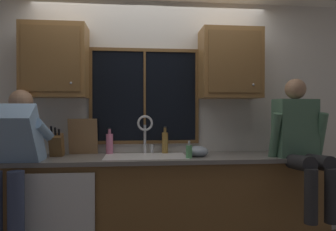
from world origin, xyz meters
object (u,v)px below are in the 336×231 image
object	(u,v)px
soap_dispenser	(189,151)
knife_block	(57,145)
mixing_bowl	(197,151)
bottle_green_glass	(165,142)
bottle_tall_clear	(110,143)
person_sitting_on_counter	(300,139)
person_standing	(12,159)
cutting_board	(83,137)

from	to	relation	value
soap_dispenser	knife_block	bearing A→B (deg)	169.21
mixing_bowl	bottle_green_glass	world-z (taller)	bottle_green_glass
bottle_tall_clear	person_sitting_on_counter	bearing A→B (deg)	-15.20
person_standing	knife_block	distance (m)	0.48
mixing_bowl	cutting_board	bearing A→B (deg)	167.13
knife_block	bottle_tall_clear	size ratio (longest dim) A/B	1.19
person_standing	knife_block	xyz separation A→B (m)	(0.28, 0.39, 0.07)
person_standing	soap_dispenser	world-z (taller)	person_standing
knife_block	bottle_green_glass	bearing A→B (deg)	7.41
mixing_bowl	person_sitting_on_counter	bearing A→B (deg)	-13.13
bottle_tall_clear	cutting_board	bearing A→B (deg)	-177.27
person_standing	soap_dispenser	size ratio (longest dim) A/B	9.25
cutting_board	soap_dispenser	bearing A→B (deg)	-20.11
person_standing	bottle_green_glass	distance (m)	1.45
person_sitting_on_counter	cutting_board	bearing A→B (deg)	167.01
cutting_board	soap_dispenser	xyz separation A→B (m)	(1.04, -0.38, -0.12)
person_standing	person_sitting_on_counter	bearing A→B (deg)	0.96
person_sitting_on_counter	mixing_bowl	world-z (taller)	person_sitting_on_counter
mixing_bowl	bottle_green_glass	size ratio (longest dim) A/B	0.75
person_standing	soap_dispenser	distance (m)	1.55
person_standing	person_sitting_on_counter	distance (m)	2.60
cutting_board	mixing_bowl	world-z (taller)	cutting_board
mixing_bowl	bottle_tall_clear	world-z (taller)	bottle_tall_clear
bottle_green_glass	soap_dispenser	bearing A→B (deg)	-63.29
soap_dispenser	bottle_tall_clear	world-z (taller)	bottle_tall_clear
bottle_tall_clear	soap_dispenser	bearing A→B (deg)	-27.01
person_standing	bottle_tall_clear	world-z (taller)	person_standing
person_sitting_on_counter	cutting_board	distance (m)	2.14
cutting_board	bottle_tall_clear	distance (m)	0.28
knife_block	bottle_green_glass	size ratio (longest dim) A/B	1.14
person_sitting_on_counter	mixing_bowl	size ratio (longest dim) A/B	5.91
mixing_bowl	knife_block	bearing A→B (deg)	174.89
bottle_green_glass	bottle_tall_clear	size ratio (longest dim) A/B	1.05
knife_block	bottle_tall_clear	xyz separation A→B (m)	(0.50, 0.15, 0.00)
person_sitting_on_counter	soap_dispenser	distance (m)	1.06
knife_block	mixing_bowl	distance (m)	1.38
bottle_tall_clear	mixing_bowl	bearing A→B (deg)	-17.38
soap_dispenser	bottle_tall_clear	size ratio (longest dim) A/B	0.63
soap_dispenser	person_sitting_on_counter	bearing A→B (deg)	-5.51
bottle_green_glass	bottle_tall_clear	distance (m)	0.58
person_standing	knife_block	bearing A→B (deg)	54.45
cutting_board	bottle_green_glass	xyz separation A→B (m)	(0.85, 0.00, -0.07)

